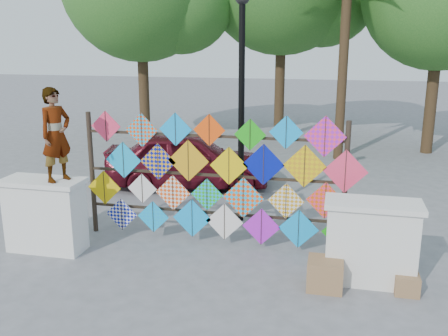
{
  "coord_description": "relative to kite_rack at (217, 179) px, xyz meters",
  "views": [
    {
      "loc": [
        2.1,
        -7.42,
        3.57
      ],
      "look_at": [
        0.27,
        0.6,
        1.45
      ],
      "focal_mm": 40.0,
      "sensor_mm": 36.0,
      "label": 1
    }
  ],
  "objects": [
    {
      "name": "cardboard_box_near",
      "position": [
        1.94,
        -1.29,
        -0.98
      ],
      "size": [
        0.51,
        0.46,
        0.46
      ],
      "primitive_type": "cube",
      "color": "#986B49",
      "rests_on": "ground"
    },
    {
      "name": "lamppost",
      "position": [
        0.18,
        1.27,
        1.48
      ],
      "size": [
        0.28,
        0.28,
        4.46
      ],
      "color": "black",
      "rests_on": "ground"
    },
    {
      "name": "parapet_left",
      "position": [
        -2.82,
        -0.93,
        -0.56
      ],
      "size": [
        1.4,
        0.65,
        1.28
      ],
      "color": "silver",
      "rests_on": "ground"
    },
    {
      "name": "vendor_woman",
      "position": [
        -2.49,
        -0.93,
        0.85
      ],
      "size": [
        0.56,
        0.67,
        1.55
      ],
      "primitive_type": "imported",
      "rotation": [
        0.0,
        0.0,
        1.18
      ],
      "color": "#99999E",
      "rests_on": "parapet_left"
    },
    {
      "name": "cardboard_box_far",
      "position": [
        3.1,
        -1.19,
        -1.06
      ],
      "size": [
        0.34,
        0.32,
        0.29
      ],
      "primitive_type": "cube",
      "color": "#986B49",
      "rests_on": "ground"
    },
    {
      "name": "sedan",
      "position": [
        -1.54,
        3.34,
        -0.52
      ],
      "size": [
        4.31,
        2.43,
        1.38
      ],
      "primitive_type": "imported",
      "rotation": [
        0.0,
        0.0,
        1.78
      ],
      "color": "#570F1B",
      "rests_on": "ground"
    },
    {
      "name": "ground",
      "position": [
        -0.12,
        -0.73,
        -1.21
      ],
      "size": [
        80.0,
        80.0,
        0.0
      ],
      "primitive_type": "plane",
      "color": "gray",
      "rests_on": "ground"
    },
    {
      "name": "parapet_right",
      "position": [
        2.58,
        -0.93,
        -0.56
      ],
      "size": [
        1.4,
        0.65,
        1.28
      ],
      "color": "silver",
      "rests_on": "ground"
    },
    {
      "name": "kite_rack",
      "position": [
        0.0,
        0.0,
        0.0
      ],
      "size": [
        5.0,
        0.24,
        2.38
      ],
      "color": "black",
      "rests_on": "ground"
    }
  ]
}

